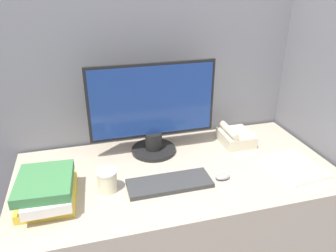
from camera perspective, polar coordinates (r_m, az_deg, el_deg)
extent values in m
cube|color=slate|center=(1.86, -2.02, 0.28)|extent=(1.88, 0.04, 1.63)
cube|color=slate|center=(1.89, 24.37, -1.63)|extent=(0.04, 0.78, 1.63)
cube|color=tan|center=(1.78, 1.35, -17.95)|extent=(1.48, 0.72, 0.76)
cylinder|color=black|center=(1.69, -2.50, -4.17)|extent=(0.23, 0.23, 0.02)
cylinder|color=black|center=(1.67, -2.53, -2.56)|extent=(0.09, 0.09, 0.09)
cube|color=black|center=(1.59, -2.72, 4.44)|extent=(0.63, 0.02, 0.37)
cube|color=navy|center=(1.58, -2.65, 4.32)|extent=(0.60, 0.01, 0.34)
cube|color=#333333|center=(1.44, 0.26, -9.95)|extent=(0.37, 0.14, 0.02)
ellipsoid|color=gray|center=(1.50, 9.48, -8.72)|extent=(0.07, 0.04, 0.02)
cylinder|color=beige|center=(1.42, -10.51, -9.48)|extent=(0.08, 0.08, 0.09)
cylinder|color=white|center=(1.39, -10.66, -7.87)|extent=(0.09, 0.09, 0.01)
cube|color=gold|center=(1.44, -20.14, -11.37)|extent=(0.23, 0.27, 0.04)
cube|color=silver|center=(1.40, -20.20, -10.60)|extent=(0.18, 0.28, 0.04)
cube|color=#38723F|center=(1.38, -20.69, -9.16)|extent=(0.23, 0.26, 0.04)
cube|color=beige|center=(1.81, 11.74, -2.00)|extent=(0.16, 0.18, 0.06)
cube|color=white|center=(1.78, 12.73, -1.29)|extent=(0.07, 0.08, 0.00)
cylinder|color=beige|center=(1.77, 10.60, -0.76)|extent=(0.04, 0.18, 0.04)
cube|color=white|center=(1.66, 21.20, -6.71)|extent=(0.22, 0.27, 0.02)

